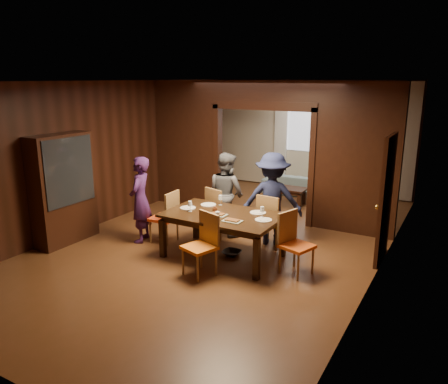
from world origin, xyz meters
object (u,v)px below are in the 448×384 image
Objects in this scene: person_purple at (140,200)px; chair_right at (297,244)px; chair_far_r at (273,220)px; person_navy at (272,199)px; chair_far_l at (221,212)px; chair_near at (199,245)px; sofa at (298,184)px; coffee_table at (289,196)px; person_grey at (226,193)px; chair_left at (164,216)px; dining_table at (223,235)px; hutch at (63,189)px.

person_purple is 3.02m from chair_right.
chair_right is at bearing 137.12° from chair_far_r.
chair_far_l is (-0.98, -0.15, -0.36)m from person_navy.
person_purple reaches higher than chair_near.
chair_right is 1.00× the size of chair_near.
sofa is 0.99m from coffee_table.
person_grey is 0.38m from chair_far_l.
chair_left is (-0.77, -0.99, -0.31)m from person_grey.
chair_right is (3.00, 0.08, -0.31)m from person_purple.
person_grey is 1.64× the size of chair_left.
chair_far_l is (-1.84, 0.86, 0.00)m from chair_right.
sofa is 3.78m from chair_far_r.
chair_left is 1.10m from chair_far_l.
dining_table is 1.02m from chair_far_r.
chair_far_r is (1.06, -0.19, -0.31)m from person_grey.
person_grey is 1.29m from chair_left.
chair_far_l is (-0.52, 0.84, 0.10)m from dining_table.
hutch is (-2.87, -0.80, 0.62)m from dining_table.
person_purple is 2.40m from person_navy.
dining_table is at bearing 138.91° from chair_far_l.
coffee_table is (0.15, -0.98, -0.06)m from sofa.
coffee_table is at bearing 93.23° from dining_table.
hutch is (-2.35, -1.65, 0.52)m from chair_far_l.
person_navy reaches higher than coffee_table.
person_grey is at bearing 77.92° from chair_right.
person_navy reaches higher than chair_far_r.
chair_far_l is at bearing -9.72° from person_navy.
person_navy reaches higher than person_grey.
person_navy is 1.73× the size of chair_far_l.
person_purple is 1.64× the size of chair_far_l.
sofa is 1.84× the size of chair_near.
chair_left is at bearing 165.26° from chair_near.
coffee_table is (0.33, 2.50, -0.60)m from person_grey.
chair_left is at bearing 9.29° from person_navy.
chair_right is (1.52, -3.58, 0.28)m from coffee_table.
person_purple reaches higher than chair_far_l.
chair_right and chair_far_r have the same top height.
person_purple is 1.89m from chair_near.
person_navy is 1.87m from chair_near.
hutch reaches higher than coffee_table.
sofa is at bearing -71.21° from chair_far_r.
chair_right and chair_near have the same top height.
dining_table is (-0.46, -0.99, -0.46)m from person_navy.
dining_table is 3.58m from coffee_table.
dining_table is at bearing 83.38° from chair_left.
hutch is at bearing -64.10° from chair_left.
chair_left reaches higher than coffee_table.
person_purple is 1.64× the size of chair_far_r.
chair_near is (0.25, -4.37, 0.28)m from coffee_table.
person_navy is 2.10× the size of coffee_table.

